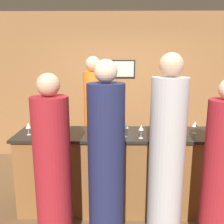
{
  "coord_description": "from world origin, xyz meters",
  "views": [
    {
      "loc": [
        -0.15,
        -3.01,
        1.98
      ],
      "look_at": [
        -0.2,
        0.1,
        1.29
      ],
      "focal_mm": 40.0,
      "sensor_mm": 36.0,
      "label": 1
    }
  ],
  "objects_px": {
    "guest_0": "(221,178)",
    "guest_2": "(106,166)",
    "bartender": "(94,124)",
    "guest_3": "(166,163)",
    "guest_1": "(53,172)",
    "wine_bottle_0": "(104,126)",
    "wine_bottle_2": "(152,126)",
    "wine_bottle_1": "(174,126)"
  },
  "relations": [
    {
      "from": "guest_0",
      "to": "guest_2",
      "type": "xyz_separation_m",
      "value": [
        -1.11,
        0.08,
        0.08
      ]
    },
    {
      "from": "bartender",
      "to": "guest_3",
      "type": "distance_m",
      "value": 1.68
    },
    {
      "from": "guest_1",
      "to": "wine_bottle_0",
      "type": "relative_size",
      "value": 6.69
    },
    {
      "from": "guest_0",
      "to": "guest_3",
      "type": "distance_m",
      "value": 0.53
    },
    {
      "from": "guest_2",
      "to": "wine_bottle_2",
      "type": "bearing_deg",
      "value": 46.88
    },
    {
      "from": "bartender",
      "to": "guest_3",
      "type": "height_order",
      "value": "guest_3"
    },
    {
      "from": "guest_0",
      "to": "guest_1",
      "type": "relative_size",
      "value": 0.98
    },
    {
      "from": "guest_2",
      "to": "wine_bottle_2",
      "type": "relative_size",
      "value": 6.48
    },
    {
      "from": "wine_bottle_0",
      "to": "wine_bottle_1",
      "type": "relative_size",
      "value": 0.85
    },
    {
      "from": "guest_1",
      "to": "wine_bottle_2",
      "type": "relative_size",
      "value": 6.07
    },
    {
      "from": "wine_bottle_1",
      "to": "guest_1",
      "type": "bearing_deg",
      "value": -155.19
    },
    {
      "from": "guest_1",
      "to": "wine_bottle_1",
      "type": "relative_size",
      "value": 5.72
    },
    {
      "from": "guest_1",
      "to": "wine_bottle_0",
      "type": "distance_m",
      "value": 0.85
    },
    {
      "from": "guest_0",
      "to": "wine_bottle_2",
      "type": "height_order",
      "value": "guest_0"
    },
    {
      "from": "wine_bottle_0",
      "to": "wine_bottle_2",
      "type": "xyz_separation_m",
      "value": [
        0.58,
        -0.04,
        0.01
      ]
    },
    {
      "from": "wine_bottle_2",
      "to": "wine_bottle_0",
      "type": "bearing_deg",
      "value": 175.6
    },
    {
      "from": "wine_bottle_2",
      "to": "bartender",
      "type": "bearing_deg",
      "value": 131.26
    },
    {
      "from": "bartender",
      "to": "wine_bottle_2",
      "type": "relative_size",
      "value": 6.57
    },
    {
      "from": "guest_0",
      "to": "wine_bottle_2",
      "type": "bearing_deg",
      "value": 131.52
    },
    {
      "from": "wine_bottle_0",
      "to": "wine_bottle_1",
      "type": "height_order",
      "value": "wine_bottle_1"
    },
    {
      "from": "guest_1",
      "to": "guest_0",
      "type": "bearing_deg",
      "value": -1.99
    },
    {
      "from": "bartender",
      "to": "wine_bottle_1",
      "type": "relative_size",
      "value": 6.19
    },
    {
      "from": "guest_1",
      "to": "guest_2",
      "type": "xyz_separation_m",
      "value": [
        0.53,
        0.02,
        0.06
      ]
    },
    {
      "from": "bartender",
      "to": "wine_bottle_0",
      "type": "relative_size",
      "value": 7.25
    },
    {
      "from": "guest_3",
      "to": "wine_bottle_2",
      "type": "xyz_separation_m",
      "value": [
        -0.07,
        0.56,
        0.22
      ]
    },
    {
      "from": "guest_3",
      "to": "wine_bottle_0",
      "type": "distance_m",
      "value": 0.91
    },
    {
      "from": "guest_3",
      "to": "wine_bottle_2",
      "type": "bearing_deg",
      "value": 96.67
    },
    {
      "from": "guest_1",
      "to": "wine_bottle_0",
      "type": "height_order",
      "value": "guest_1"
    },
    {
      "from": "guest_1",
      "to": "wine_bottle_1",
      "type": "distance_m",
      "value": 1.49
    },
    {
      "from": "guest_2",
      "to": "wine_bottle_2",
      "type": "height_order",
      "value": "guest_2"
    },
    {
      "from": "wine_bottle_0",
      "to": "guest_3",
      "type": "bearing_deg",
      "value": -43.06
    },
    {
      "from": "guest_1",
      "to": "guest_3",
      "type": "bearing_deg",
      "value": 1.72
    },
    {
      "from": "wine_bottle_1",
      "to": "guest_2",
      "type": "bearing_deg",
      "value": -143.47
    },
    {
      "from": "guest_3",
      "to": "wine_bottle_0",
      "type": "relative_size",
      "value": 7.36
    },
    {
      "from": "bartender",
      "to": "guest_1",
      "type": "distance_m",
      "value": 1.52
    },
    {
      "from": "guest_2",
      "to": "guest_3",
      "type": "distance_m",
      "value": 0.6
    },
    {
      "from": "guest_3",
      "to": "wine_bottle_2",
      "type": "distance_m",
      "value": 0.61
    },
    {
      "from": "guest_0",
      "to": "wine_bottle_0",
      "type": "xyz_separation_m",
      "value": [
        -1.16,
        0.7,
        0.31
      ]
    },
    {
      "from": "guest_3",
      "to": "wine_bottle_0",
      "type": "height_order",
      "value": "guest_3"
    },
    {
      "from": "bartender",
      "to": "guest_1",
      "type": "bearing_deg",
      "value": 79.18
    },
    {
      "from": "bartender",
      "to": "guest_2",
      "type": "xyz_separation_m",
      "value": [
        0.25,
        -1.46,
        -0.04
      ]
    },
    {
      "from": "bartender",
      "to": "guest_1",
      "type": "relative_size",
      "value": 1.08
    }
  ]
}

